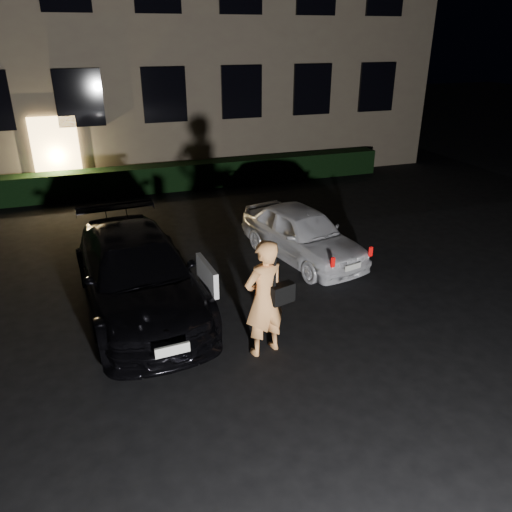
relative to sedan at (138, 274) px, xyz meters
name	(u,v)px	position (x,y,z in m)	size (l,w,h in m)	color
ground	(296,371)	(2.02, -2.82, -0.71)	(80.00, 80.00, 0.00)	black
hedge	(172,177)	(2.02, 7.68, -0.28)	(15.00, 0.70, 0.85)	black
sedan	(138,274)	(0.00, 0.00, 0.00)	(2.38, 5.07, 1.42)	black
hatch	(302,233)	(3.84, 1.13, -0.10)	(2.19, 3.80, 1.22)	white
man	(265,298)	(1.74, -2.14, 0.29)	(0.90, 0.65, 1.98)	#FCA45A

